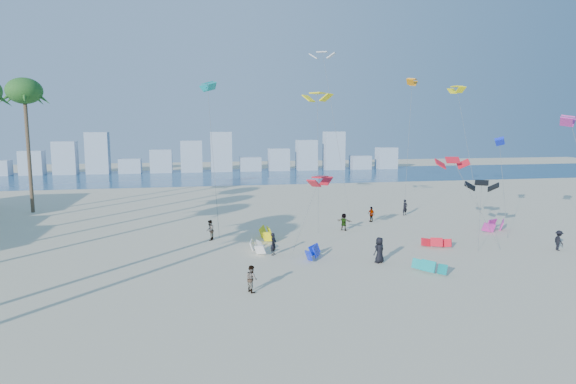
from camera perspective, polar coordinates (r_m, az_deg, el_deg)
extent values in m
plane|color=beige|center=(23.63, 0.28, -16.43)|extent=(220.00, 220.00, 0.00)
plane|color=navy|center=(93.72, -8.37, 1.83)|extent=(220.00, 220.00, 0.00)
imported|color=black|center=(36.64, -1.73, -6.16)|extent=(0.69, 0.74, 1.69)
imported|color=gray|center=(28.87, -4.34, -10.17)|extent=(0.86, 0.95, 1.60)
imported|color=black|center=(35.18, 10.74, -6.76)|extent=(1.08, 0.94, 1.85)
imported|color=gray|center=(49.80, 9.80, -2.60)|extent=(0.67, 0.99, 1.56)
imported|color=black|center=(43.48, 29.37, -5.02)|extent=(0.76, 1.11, 1.59)
imported|color=gray|center=(45.40, 6.62, -3.52)|extent=(1.42, 1.36, 1.61)
imported|color=black|center=(54.14, 13.67, -1.78)|extent=(0.73, 0.61, 1.72)
imported|color=gray|center=(41.77, -9.21, -4.48)|extent=(0.81, 0.96, 1.74)
cylinder|color=#595959|center=(36.38, 2.09, -2.96)|extent=(2.77, 2.08, 5.81)
cylinder|color=#595959|center=(44.52, 3.58, 3.51)|extent=(0.45, 2.57, 12.71)
cylinder|color=#595959|center=(44.38, -8.85, 4.07)|extent=(0.60, 5.78, 13.73)
cylinder|color=#595959|center=(55.83, 14.02, 5.35)|extent=(2.45, 4.22, 15.01)
cylinder|color=#595959|center=(41.88, 21.74, -2.63)|extent=(1.96, 3.00, 5.01)
cylinder|color=#595959|center=(54.21, 5.67, 7.06)|extent=(1.82, 5.40, 18.01)
cylinder|color=#595959|center=(47.72, 24.09, 0.63)|extent=(1.43, 4.11, 8.58)
cylinder|color=#595959|center=(41.51, 21.37, -1.35)|extent=(2.91, 2.85, 6.95)
cylinder|color=#595959|center=(59.43, 20.47, 4.88)|extent=(0.83, 4.72, 14.28)
cylinder|color=brown|center=(60.94, -28.32, 4.12)|extent=(0.40, 0.40, 13.48)
ellipsoid|color=#215D20|center=(60.98, -28.73, 10.45)|extent=(3.80, 3.80, 2.85)
cube|color=#9EADBF|center=(108.10, -28.01, 3.06)|extent=(4.40, 3.00, 4.80)
cube|color=#9EADBF|center=(106.39, -24.84, 3.68)|extent=(4.40, 3.00, 6.60)
cube|color=#9EADBF|center=(105.03, -21.58, 4.30)|extent=(4.40, 3.00, 8.40)
cube|color=#9EADBF|center=(104.26, -18.15, 2.95)|extent=(4.40, 3.00, 3.00)
cube|color=#9EADBF|center=(103.60, -14.76, 3.55)|extent=(4.40, 3.00, 4.80)
cube|color=#9EADBF|center=(103.32, -11.34, 4.15)|extent=(4.40, 3.00, 6.60)
cube|color=#9EADBF|center=(103.42, -7.90, 4.73)|extent=(4.40, 3.00, 8.40)
cube|color=#9EADBF|center=(104.12, -4.46, 3.31)|extent=(4.40, 3.00, 3.00)
cube|color=#9EADBF|center=(104.94, -1.09, 3.86)|extent=(4.40, 3.00, 4.80)
cube|color=#9EADBF|center=(106.12, 2.21, 4.39)|extent=(4.40, 3.00, 6.60)
cube|color=#9EADBF|center=(107.66, 5.44, 4.89)|extent=(4.40, 3.00, 8.40)
cube|color=#9EADBF|center=(109.74, 8.54, 3.48)|extent=(4.40, 3.00, 3.00)
cube|color=#9EADBF|center=(111.90, 11.55, 3.96)|extent=(4.40, 3.00, 4.80)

